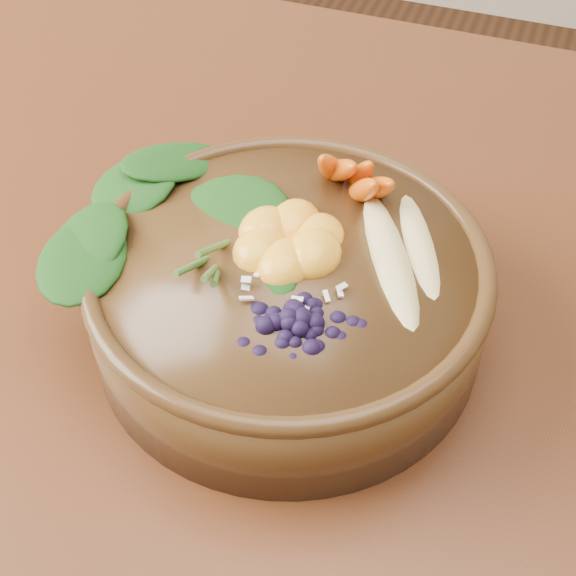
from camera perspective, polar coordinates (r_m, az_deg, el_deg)
name	(u,v)px	position (r m, az deg, el deg)	size (l,w,h in m)	color
dining_table	(476,427)	(0.67, 13.26, -9.62)	(1.60, 0.90, 0.75)	#331C0C
stoneware_bowl	(288,298)	(0.56, 0.00, -0.71)	(0.28, 0.28, 0.07)	#492E13
kale_heap	(221,184)	(0.56, -4.76, 7.35)	(0.18, 0.16, 0.04)	#194913
carrot_cluster	(351,144)	(0.57, 4.52, 10.14)	(0.06, 0.06, 0.08)	#D85C0D
banana_halves	(407,236)	(0.54, 8.44, 3.67)	(0.10, 0.16, 0.03)	#E0CC84
mandarin_cluster	(289,226)	(0.54, 0.08, 4.44)	(0.08, 0.09, 0.03)	#FFA922
blueberry_pile	(299,303)	(0.48, 0.78, -1.07)	(0.13, 0.10, 0.04)	black
coconut_flakes	(293,276)	(0.52, 0.35, 0.86)	(0.09, 0.07, 0.01)	white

